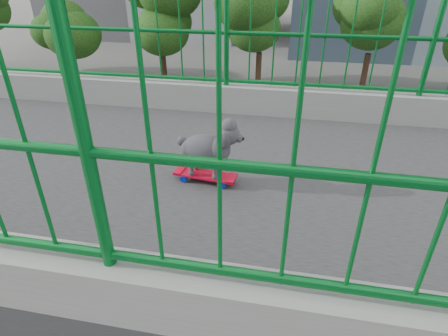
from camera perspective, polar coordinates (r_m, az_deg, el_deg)
name	(u,v)px	position (r m, az deg, el deg)	size (l,w,h in m)	color
road	(312,169)	(17.66, 13.73, -0.13)	(18.00, 90.00, 0.02)	black
street_trees	(331,26)	(28.83, 16.62, 20.79)	(5.30, 60.40, 7.26)	black
skateboard	(205,176)	(2.76, -2.96, -1.21)	(0.19, 0.49, 0.06)	red
poodle	(208,147)	(2.63, -2.53, 3.31)	(0.25, 0.51, 0.43)	#2A272C
car_0	(184,241)	(11.80, -6.39, -11.46)	(1.83, 4.54, 1.55)	red
car_3	(249,129)	(19.77, 3.99, 6.14)	(1.93, 4.74, 1.38)	black
car_4	(69,98)	(27.13, -23.45, 10.23)	(1.54, 3.83, 1.30)	black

